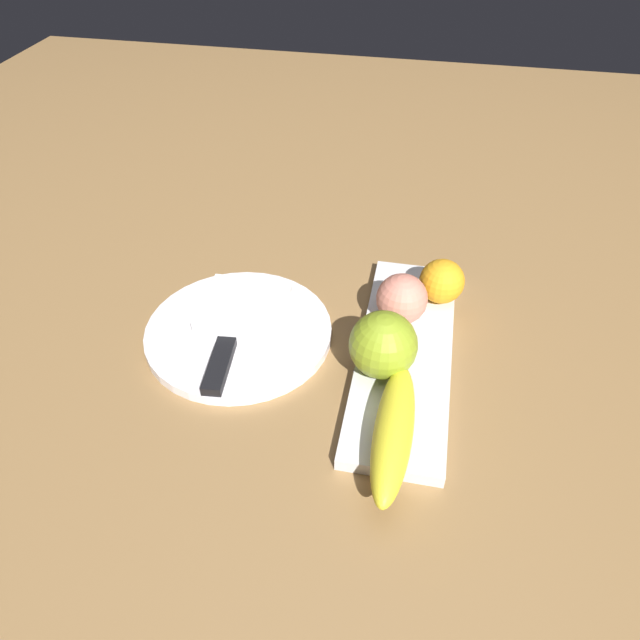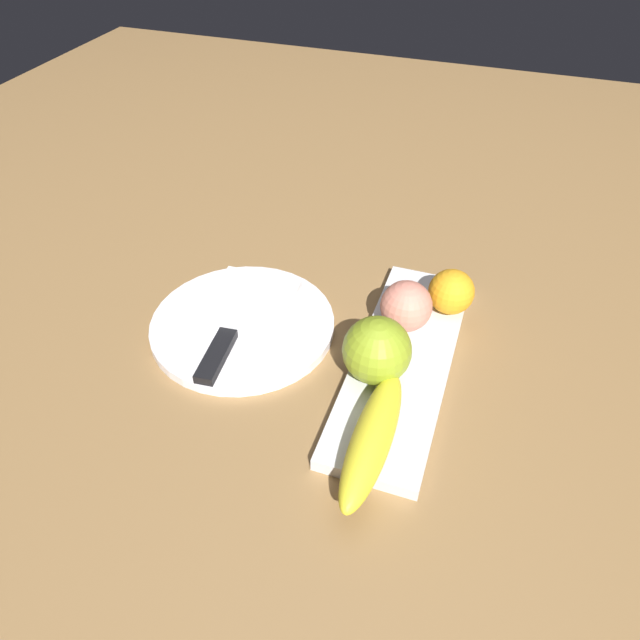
# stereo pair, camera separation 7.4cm
# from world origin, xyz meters

# --- Properties ---
(ground_plane) EXTENTS (2.40, 2.40, 0.00)m
(ground_plane) POSITION_xyz_m (0.00, 0.00, 0.00)
(ground_plane) COLOR olive
(fruit_tray) EXTENTS (0.36, 0.12, 0.02)m
(fruit_tray) POSITION_xyz_m (0.05, 0.03, 0.01)
(fruit_tray) COLOR silver
(fruit_tray) RESTS_ON ground_plane
(apple) EXTENTS (0.08, 0.08, 0.08)m
(apple) POSITION_xyz_m (0.01, 0.06, 0.06)
(apple) COLOR olive
(apple) RESTS_ON fruit_tray
(banana) EXTENTS (0.19, 0.04, 0.04)m
(banana) POSITION_xyz_m (-0.10, 0.03, 0.04)
(banana) COLOR yellow
(banana) RESTS_ON fruit_tray
(orange_near_apple) EXTENTS (0.06, 0.06, 0.06)m
(orange_near_apple) POSITION_xyz_m (0.15, -0.01, 0.05)
(orange_near_apple) COLOR orange
(orange_near_apple) RESTS_ON fruit_tray
(peach) EXTENTS (0.07, 0.07, 0.07)m
(peach) POSITION_xyz_m (0.10, 0.04, 0.05)
(peach) COLOR tan
(peach) RESTS_ON fruit_tray
(dinner_plate) EXTENTS (0.25, 0.25, 0.01)m
(dinner_plate) POSITION_xyz_m (0.05, 0.25, 0.01)
(dinner_plate) COLOR white
(dinner_plate) RESTS_ON ground_plane
(folded_napkin) EXTENTS (0.11, 0.11, 0.02)m
(folded_napkin) POSITION_xyz_m (0.08, 0.25, 0.02)
(folded_napkin) COLOR white
(folded_napkin) RESTS_ON dinner_plate
(knife) EXTENTS (0.18, 0.04, 0.01)m
(knife) POSITION_xyz_m (-0.01, 0.25, 0.02)
(knife) COLOR silver
(knife) RESTS_ON dinner_plate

